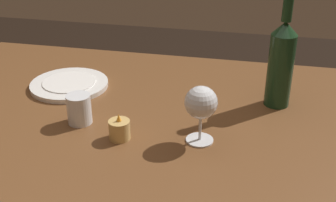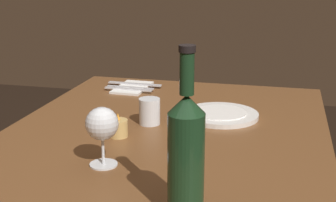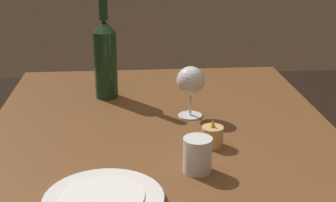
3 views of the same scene
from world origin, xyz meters
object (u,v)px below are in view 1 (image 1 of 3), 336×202
Objects in this scene: votive_candle at (119,130)px; wine_bottle at (281,61)px; dinner_plate at (69,84)px; water_tumbler at (79,111)px; wine_glass_left at (201,104)px.

wine_bottle is at bearing -144.52° from votive_candle.
wine_bottle reaches higher than votive_candle.
wine_bottle is 1.40× the size of dinner_plate.
votive_candle is 0.29× the size of dinner_plate.
water_tumbler is (0.49, 0.21, -0.09)m from wine_bottle.
water_tumbler is at bearing 23.13° from wine_bottle.
water_tumbler is 1.15× the size of votive_candle.
dinner_plate is at bearing -46.42° from votive_candle.
water_tumbler is 0.13m from votive_candle.
wine_bottle is 4.21× the size of water_tumbler.
wine_glass_left is 0.30m from wine_bottle.
wine_glass_left reaches higher than votive_candle.
votive_candle reaches higher than dinner_plate.
wine_bottle is 0.47m from votive_candle.
dinner_plate is (0.60, 0.02, -0.12)m from wine_bottle.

